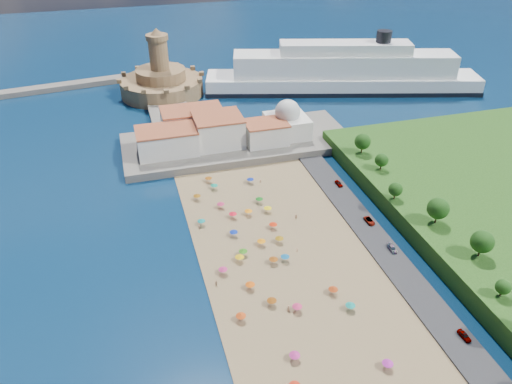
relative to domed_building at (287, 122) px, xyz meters
name	(u,v)px	position (x,y,z in m)	size (l,w,h in m)	color
ground	(267,265)	(-30.00, -71.00, -8.97)	(700.00, 700.00, 0.00)	#071938
terrace	(238,142)	(-20.00, 2.00, -7.47)	(90.00, 36.00, 3.00)	#59544C
jetty	(171,115)	(-42.00, 37.00, -7.77)	(18.00, 70.00, 2.40)	#59544C
waterfront_buildings	(204,131)	(-33.05, 2.64, -1.10)	(57.00, 29.00, 11.00)	silver
domed_building	(287,122)	(0.00, 0.00, 0.00)	(16.00, 16.00, 15.00)	silver
fortress	(161,82)	(-42.00, 67.00, -2.29)	(40.00, 40.00, 32.40)	#A17E50
cruise_ship	(343,74)	(45.79, 47.71, -0.16)	(136.79, 55.44, 29.76)	black
beach_parasols	(274,286)	(-31.39, -82.15, -6.83)	(31.40, 116.38, 2.20)	gray
beachgoers	(270,286)	(-32.09, -80.50, -7.87)	(34.80, 98.99, 1.89)	tan
parked_cars	(382,236)	(6.00, -69.36, -7.63)	(2.21, 74.57, 1.34)	gray
hillside_trees	(440,217)	(18.82, -76.51, 1.33)	(14.55, 106.05, 8.05)	#382314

